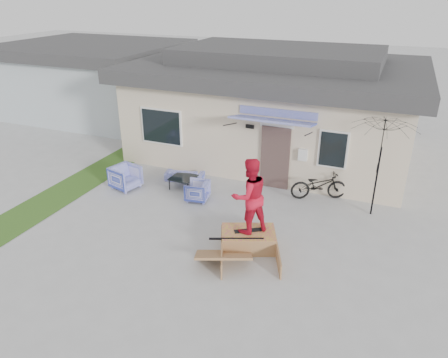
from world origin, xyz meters
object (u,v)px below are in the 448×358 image
at_px(armchair_right, 197,190).
at_px(bicycle, 319,182).
at_px(skateboard, 248,230).
at_px(armchair_left, 125,176).
at_px(patio_umbrella, 380,159).
at_px(skate_ramp, 248,239).
at_px(loveseat, 185,173).
at_px(skater, 249,195).
at_px(coffee_table, 183,182).

bearing_deg(armchair_right, bicycle, 105.69).
bearing_deg(skateboard, bicycle, 39.18).
distance_m(armchair_left, patio_umbrella, 7.91).
bearing_deg(skate_ramp, loveseat, 115.68).
bearing_deg(skater, patio_umbrella, 179.58).
bearing_deg(skate_ramp, armchair_left, 138.05).
height_order(coffee_table, skateboard, skateboard).
bearing_deg(patio_umbrella, armchair_right, -167.47).
bearing_deg(coffee_table, skate_ramp, -38.42).
distance_m(bicycle, skater, 3.69).
bearing_deg(patio_umbrella, armchair_left, -170.69).
bearing_deg(skateboard, skater, -122.27).
height_order(loveseat, armchair_left, armchair_left).
height_order(patio_umbrella, skate_ramp, patio_umbrella).
xyz_separation_m(armchair_left, armchair_right, (2.57, 0.12, -0.08)).
bearing_deg(patio_umbrella, bicycle, 166.14).
xyz_separation_m(armchair_right, skater, (2.34, -1.84, 1.13)).
relative_size(loveseat, armchair_left, 1.57).
distance_m(loveseat, skate_ramp, 4.61).
distance_m(armchair_right, patio_umbrella, 5.44).
xyz_separation_m(bicycle, skateboard, (-1.14, -3.39, -0.09)).
relative_size(loveseat, skater, 0.68).
bearing_deg(skate_ramp, skateboard, 90.00).
height_order(armchair_right, skate_ramp, armchair_right).
distance_m(armchair_left, coffee_table, 1.91).
relative_size(bicycle, skateboard, 2.40).
bearing_deg(skate_ramp, patio_umbrella, 25.23).
relative_size(coffee_table, skate_ramp, 0.42).
height_order(bicycle, patio_umbrella, patio_umbrella).
bearing_deg(bicycle, armchair_left, 80.61).
bearing_deg(coffee_table, skater, -38.10).
height_order(loveseat, bicycle, bicycle).
distance_m(bicycle, skate_ramp, 3.63).
height_order(bicycle, skater, skater).
xyz_separation_m(loveseat, bicycle, (4.55, 0.34, 0.30)).
distance_m(patio_umbrella, skateboard, 4.28).
distance_m(loveseat, bicycle, 4.57).
bearing_deg(armchair_left, loveseat, -33.89).
bearing_deg(skateboard, coffee_table, 109.63).
distance_m(loveseat, armchair_right, 1.61).
distance_m(armchair_left, skateboard, 5.20).
distance_m(coffee_table, patio_umbrella, 6.18).
distance_m(loveseat, skateboard, 4.58).
bearing_deg(loveseat, armchair_left, 28.20).
bearing_deg(bicycle, skateboard, 136.61).
bearing_deg(loveseat, skateboard, 124.86).
xyz_separation_m(loveseat, armchair_right, (1.06, -1.21, 0.09)).
bearing_deg(skater, armchair_right, -85.52).
bearing_deg(loveseat, patio_umbrella, 166.09).
bearing_deg(skate_ramp, armchair_right, 119.13).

